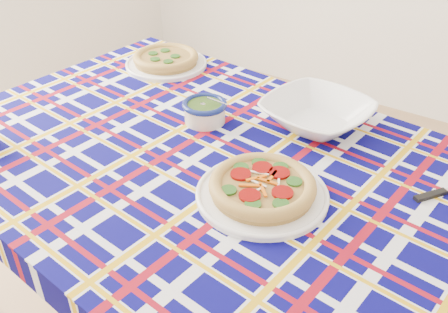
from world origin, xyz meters
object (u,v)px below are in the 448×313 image
Objects in this scene: pesto_bowl at (205,110)px; dining_table at (221,187)px; serving_bowl at (317,114)px; main_focaccia_plate at (262,186)px.

dining_table is at bearing -43.13° from pesto_bowl.
serving_bowl is (0.28, 0.17, -0.00)m from pesto_bowl.
main_focaccia_plate is 0.39m from pesto_bowl.
dining_table is 13.05× the size of pesto_bowl.
pesto_bowl reaches higher than dining_table.
serving_bowl is at bearing 30.64° from pesto_bowl.
dining_table is 0.36m from serving_bowl.
serving_bowl is at bearing 76.01° from dining_table.
serving_bowl reaches higher than dining_table.
main_focaccia_plate is at bearing -15.44° from dining_table.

